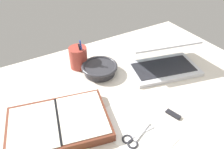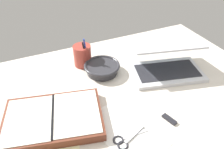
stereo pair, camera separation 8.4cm
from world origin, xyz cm
name	(u,v)px [view 2 (the right image)]	position (x,y,z in cm)	size (l,w,h in cm)	color
desk_top	(124,98)	(0.00, 0.00, 1.00)	(140.00, 100.00, 2.00)	beige
laptop	(166,63)	(27.32, 8.35, 6.56)	(39.14, 33.48, 15.04)	silver
bowl	(102,68)	(-1.90, 20.23, 4.72)	(17.72, 17.72, 4.82)	#2D2D33
pen_cup	(83,56)	(-8.32, 30.56, 7.55)	(8.99, 8.99, 16.03)	#9E382D
planner	(53,119)	(-30.61, -1.73, 3.95)	(41.17, 32.34, 4.08)	brown
scissors	(124,140)	(-10.02, -20.35, 2.34)	(13.54, 6.97, 0.80)	#B7B7BC
paper_sheet_front	(126,130)	(-7.42, -16.36, 2.08)	(18.56, 29.20, 0.16)	white
usb_drive	(169,119)	(10.07, -18.75, 2.50)	(3.58, 7.36, 1.00)	black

